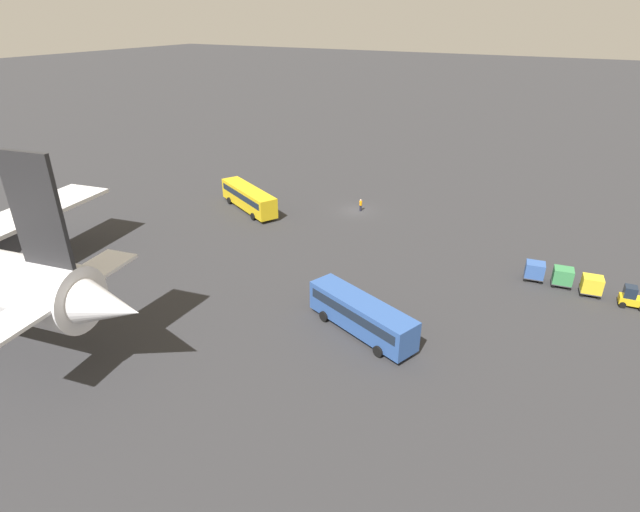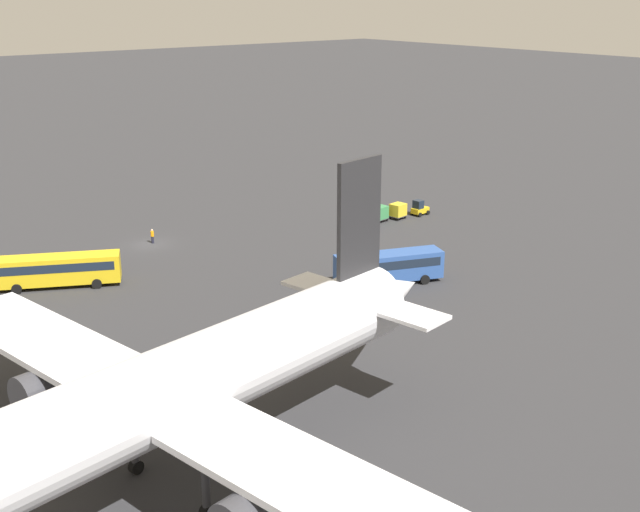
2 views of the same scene
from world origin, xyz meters
name	(u,v)px [view 2 (image 2 of 2)]	position (x,y,z in m)	size (l,w,h in m)	color
ground_plane	(150,244)	(0.00, 0.00, 0.00)	(600.00, 600.00, 0.00)	#2D2D30
airplane	(141,405)	(23.83, 46.29, 6.70)	(53.22, 46.02, 17.81)	silver
shuttle_bus_near	(57,268)	(13.91, 7.15, 1.95)	(12.30, 8.08, 3.25)	gold
shuttle_bus_far	(389,265)	(-13.09, 27.48, 1.95)	(11.43, 6.52, 3.26)	#2D5199
baggage_tug	(419,208)	(-34.45, 10.78, 0.94)	(2.50, 1.81, 2.10)	gold
worker_person	(152,236)	(-0.50, -0.19, 0.87)	(0.38, 0.38, 1.74)	#1E1E2D
cargo_cart_yellow	(398,210)	(-30.88, 10.35, 1.19)	(2.21, 1.95, 2.06)	#38383D
cargo_cart_green	(380,213)	(-28.13, 9.78, 1.19)	(2.21, 1.95, 2.06)	#38383D
cargo_cart_blue	(364,216)	(-25.37, 9.78, 1.19)	(2.21, 1.95, 2.06)	#38383D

